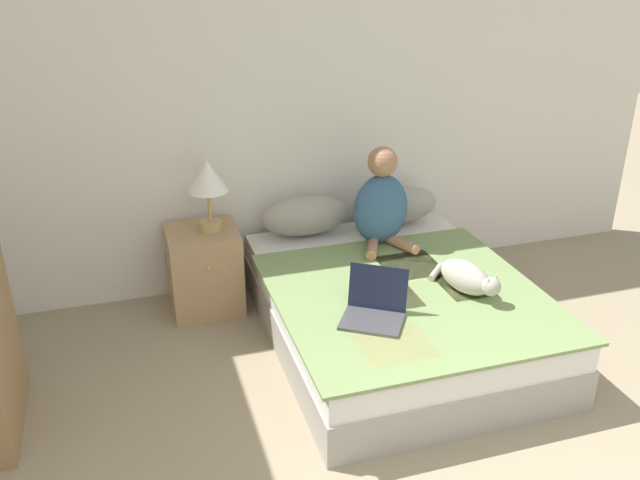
{
  "coord_description": "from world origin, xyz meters",
  "views": [
    {
      "loc": [
        -1.27,
        -0.92,
        2.35
      ],
      "look_at": [
        -0.25,
        2.39,
        0.78
      ],
      "focal_mm": 38.0,
      "sensor_mm": 36.0,
      "label": 1
    }
  ],
  "objects_px": {
    "person_sitting": "(381,204)",
    "table_lamp": "(208,180)",
    "cat_tabby": "(467,278)",
    "laptop_open": "(374,309)",
    "nightstand": "(205,270)",
    "pillow_far": "(395,205)",
    "bed": "(395,310)",
    "pillow_near": "(305,216)"
  },
  "relations": [
    {
      "from": "person_sitting",
      "to": "table_lamp",
      "type": "bearing_deg",
      "value": 168.22
    },
    {
      "from": "person_sitting",
      "to": "cat_tabby",
      "type": "bearing_deg",
      "value": -73.79
    },
    {
      "from": "table_lamp",
      "to": "person_sitting",
      "type": "bearing_deg",
      "value": -11.78
    },
    {
      "from": "laptop_open",
      "to": "nightstand",
      "type": "height_order",
      "value": "laptop_open"
    },
    {
      "from": "person_sitting",
      "to": "nightstand",
      "type": "distance_m",
      "value": 1.27
    },
    {
      "from": "pillow_far",
      "to": "table_lamp",
      "type": "bearing_deg",
      "value": -177.29
    },
    {
      "from": "pillow_far",
      "to": "laptop_open",
      "type": "xyz_separation_m",
      "value": [
        -0.63,
        -1.21,
        -0.08
      ]
    },
    {
      "from": "nightstand",
      "to": "cat_tabby",
      "type": "bearing_deg",
      "value": -36.01
    },
    {
      "from": "bed",
      "to": "pillow_far",
      "type": "xyz_separation_m",
      "value": [
        0.34,
        0.83,
        0.35
      ]
    },
    {
      "from": "table_lamp",
      "to": "cat_tabby",
      "type": "bearing_deg",
      "value": -37.39
    },
    {
      "from": "cat_tabby",
      "to": "table_lamp",
      "type": "xyz_separation_m",
      "value": [
        -1.34,
        1.02,
        0.4
      ]
    },
    {
      "from": "cat_tabby",
      "to": "laptop_open",
      "type": "distance_m",
      "value": 0.64
    },
    {
      "from": "pillow_near",
      "to": "cat_tabby",
      "type": "relative_size",
      "value": 1.11
    },
    {
      "from": "pillow_far",
      "to": "nightstand",
      "type": "height_order",
      "value": "pillow_far"
    },
    {
      "from": "bed",
      "to": "table_lamp",
      "type": "bearing_deg",
      "value": 142.74
    },
    {
      "from": "nightstand",
      "to": "table_lamp",
      "type": "bearing_deg",
      "value": 3.08
    },
    {
      "from": "bed",
      "to": "pillow_far",
      "type": "distance_m",
      "value": 0.96
    },
    {
      "from": "pillow_far",
      "to": "laptop_open",
      "type": "bearing_deg",
      "value": -117.72
    },
    {
      "from": "cat_tabby",
      "to": "laptop_open",
      "type": "xyz_separation_m",
      "value": [
        -0.63,
        -0.12,
        -0.04
      ]
    },
    {
      "from": "nightstand",
      "to": "pillow_near",
      "type": "bearing_deg",
      "value": 5.25
    },
    {
      "from": "nightstand",
      "to": "table_lamp",
      "type": "distance_m",
      "value": 0.63
    },
    {
      "from": "bed",
      "to": "pillow_near",
      "type": "height_order",
      "value": "pillow_near"
    },
    {
      "from": "cat_tabby",
      "to": "nightstand",
      "type": "xyz_separation_m",
      "value": [
        -1.4,
        1.02,
        -0.23
      ]
    },
    {
      "from": "pillow_near",
      "to": "nightstand",
      "type": "distance_m",
      "value": 0.78
    },
    {
      "from": "pillow_near",
      "to": "laptop_open",
      "type": "relative_size",
      "value": 1.43
    },
    {
      "from": "laptop_open",
      "to": "nightstand",
      "type": "distance_m",
      "value": 1.39
    },
    {
      "from": "pillow_far",
      "to": "table_lamp",
      "type": "distance_m",
      "value": 1.39
    },
    {
      "from": "bed",
      "to": "table_lamp",
      "type": "height_order",
      "value": "table_lamp"
    },
    {
      "from": "person_sitting",
      "to": "pillow_far",
      "type": "bearing_deg",
      "value": 51.46
    },
    {
      "from": "laptop_open",
      "to": "table_lamp",
      "type": "height_order",
      "value": "table_lamp"
    },
    {
      "from": "pillow_far",
      "to": "person_sitting",
      "type": "height_order",
      "value": "person_sitting"
    },
    {
      "from": "bed",
      "to": "pillow_near",
      "type": "distance_m",
      "value": 0.96
    },
    {
      "from": "person_sitting",
      "to": "table_lamp",
      "type": "height_order",
      "value": "person_sitting"
    },
    {
      "from": "cat_tabby",
      "to": "table_lamp",
      "type": "relative_size",
      "value": 1.17
    },
    {
      "from": "pillow_far",
      "to": "cat_tabby",
      "type": "xyz_separation_m",
      "value": [
        -0.0,
        -1.09,
        -0.05
      ]
    },
    {
      "from": "pillow_far",
      "to": "person_sitting",
      "type": "distance_m",
      "value": 0.4
    },
    {
      "from": "cat_tabby",
      "to": "table_lamp",
      "type": "height_order",
      "value": "table_lamp"
    },
    {
      "from": "pillow_near",
      "to": "pillow_far",
      "type": "relative_size",
      "value": 1.0
    },
    {
      "from": "pillow_far",
      "to": "person_sitting",
      "type": "xyz_separation_m",
      "value": [
        -0.23,
        -0.29,
        0.15
      ]
    },
    {
      "from": "bed",
      "to": "cat_tabby",
      "type": "bearing_deg",
      "value": -37.8
    },
    {
      "from": "bed",
      "to": "person_sitting",
      "type": "xyz_separation_m",
      "value": [
        0.1,
        0.53,
        0.5
      ]
    },
    {
      "from": "bed",
      "to": "pillow_near",
      "type": "relative_size",
      "value": 3.11
    }
  ]
}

